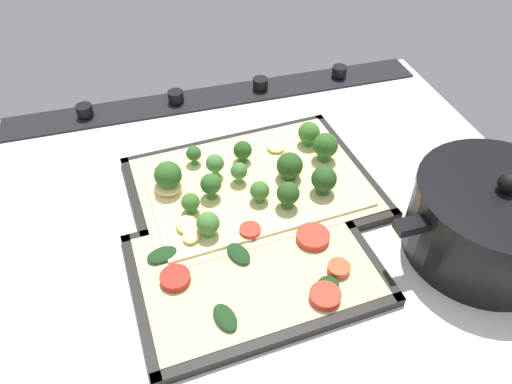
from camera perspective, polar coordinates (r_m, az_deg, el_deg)
The scene contains 7 objects.
ground_plane at distance 70.51cm, azimuth 1.16°, elevation -2.49°, with size 79.49×66.00×3.00cm, color silver.
stove_control_panel at distance 91.57cm, azimuth -4.34°, elevation 11.30°, with size 76.31×7.00×2.60cm.
baking_tray_front at distance 71.40cm, azimuth -0.42°, elevation 0.35°, with size 36.19×27.73×1.30cm.
broccoli_pizza at distance 70.11cm, azimuth -0.36°, elevation 1.33°, with size 33.63×25.16×6.13cm.
baking_tray_back at distance 61.41cm, azimuth -0.13°, elevation -9.17°, with size 31.22×23.00×1.30cm.
veggie_pizza_back at distance 60.84cm, azimuth 0.14°, elevation -8.78°, with size 28.67×20.46×1.90cm.
cooking_pot at distance 67.00cm, azimuth 25.80°, elevation -3.02°, with size 26.94×20.14×12.68cm.
Camera 1 is at (15.02, 46.56, 49.27)cm, focal length 34.08 mm.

